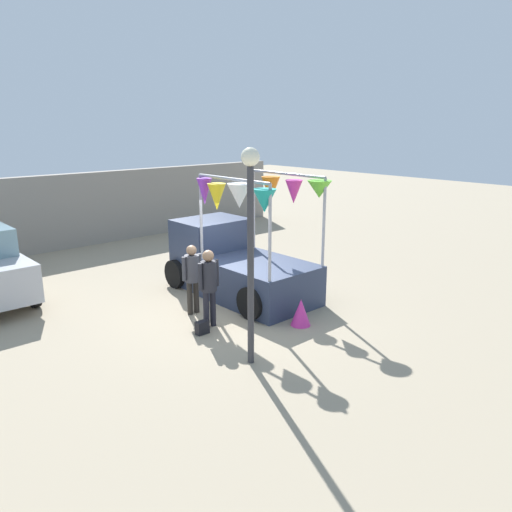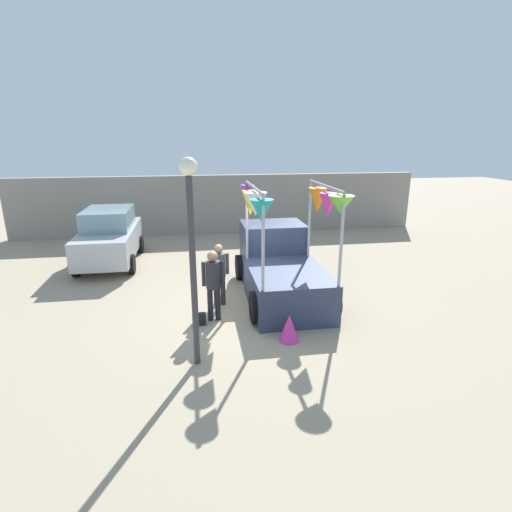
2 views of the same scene
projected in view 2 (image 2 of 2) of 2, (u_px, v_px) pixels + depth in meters
The scene contains 9 objects.
ground_plane at pixel (248, 309), 10.18m from camera, with size 60.00×60.00×0.00m, color gray.
vendor_truck at pixel (279, 262), 10.99m from camera, with size 2.42×4.13×3.13m.
parked_car at pixel (109, 236), 13.67m from camera, with size 1.88×4.00×1.88m.
person_customer at pixel (213, 279), 9.31m from camera, with size 0.53×0.34×1.72m.
person_vendor at pixel (219, 269), 10.20m from camera, with size 0.53×0.34×1.64m.
handbag at pixel (200, 319), 9.33m from camera, with size 0.28×0.16×0.28m, color black.
street_lamp at pixel (191, 236), 7.06m from camera, with size 0.32×0.32×3.92m.
brick_boundary_wall at pixel (221, 204), 17.94m from camera, with size 18.00×0.36×2.60m, color gray.
folded_kite_bundle_magenta at pixel (289, 328), 8.56m from camera, with size 0.44×0.44×0.60m, color #D83399.
Camera 2 is at (-1.30, -9.27, 4.25)m, focal length 28.00 mm.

